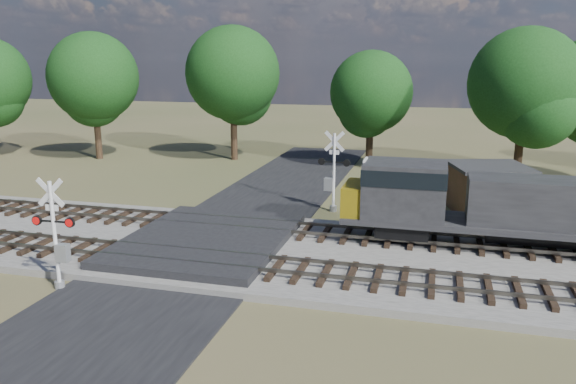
% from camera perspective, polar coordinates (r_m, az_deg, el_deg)
% --- Properties ---
extents(ground, '(160.00, 160.00, 0.00)m').
position_cam_1_polar(ground, '(25.63, -8.62, -6.04)').
color(ground, '#414D29').
rests_on(ground, ground).
extents(ballast_bed, '(140.00, 10.00, 0.30)m').
position_cam_1_polar(ballast_bed, '(24.07, 14.48, -7.26)').
color(ballast_bed, gray).
rests_on(ballast_bed, ground).
extents(road, '(7.00, 60.00, 0.08)m').
position_cam_1_polar(road, '(25.62, -8.62, -5.95)').
color(road, black).
rests_on(road, ground).
extents(crossing_panel, '(7.00, 9.00, 0.62)m').
position_cam_1_polar(crossing_panel, '(25.96, -8.20, -5.03)').
color(crossing_panel, '#262628').
rests_on(crossing_panel, ground).
extents(track_near, '(140.00, 2.60, 0.33)m').
position_cam_1_polar(track_near, '(22.67, -3.37, -7.43)').
color(track_near, black).
rests_on(track_near, ballast_bed).
extents(track_far, '(140.00, 2.60, 0.33)m').
position_cam_1_polar(track_far, '(27.20, -0.06, -3.81)').
color(track_far, black).
rests_on(track_far, ballast_bed).
extents(crossing_signal_near, '(1.73, 0.37, 4.29)m').
position_cam_1_polar(crossing_signal_near, '(22.50, -22.35, -4.92)').
color(crossing_signal_near, silver).
rests_on(crossing_signal_near, ground).
extents(crossing_signal_far, '(1.85, 0.41, 4.59)m').
position_cam_1_polar(crossing_signal_far, '(31.55, 4.50, 1.39)').
color(crossing_signal_far, silver).
rests_on(crossing_signal_far, ground).
extents(equipment_shed, '(4.92, 4.92, 2.72)m').
position_cam_1_polar(equipment_shed, '(33.19, 19.67, 0.30)').
color(equipment_shed, '#48351F').
rests_on(equipment_shed, ground).
extents(treeline, '(81.02, 11.90, 11.30)m').
position_cam_1_polar(treeline, '(42.62, 12.55, 10.87)').
color(treeline, black).
rests_on(treeline, ground).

